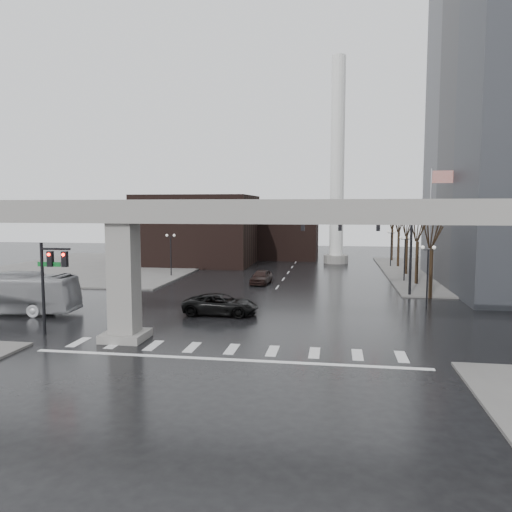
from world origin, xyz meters
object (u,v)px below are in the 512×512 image
object	(u,v)px
pickup_truck	(221,304)
far_car	(261,277)
signal_mast_arm	(369,233)
city_bus	(4,293)

from	to	relation	value
pickup_truck	far_car	distance (m)	15.95
far_car	pickup_truck	bearing A→B (deg)	-87.96
signal_mast_arm	far_car	distance (m)	13.16
signal_mast_arm	pickup_truck	bearing A→B (deg)	-137.67
signal_mast_arm	city_bus	xyz separation A→B (m)	(-28.53, -12.89, -4.22)
city_bus	far_car	size ratio (longest dim) A/B	2.54
signal_mast_arm	far_car	size ratio (longest dim) A/B	2.67
pickup_truck	signal_mast_arm	bearing A→B (deg)	-47.38
signal_mast_arm	pickup_truck	xyz separation A→B (m)	(-11.77, -10.72, -5.03)
pickup_truck	city_bus	world-z (taller)	city_bus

